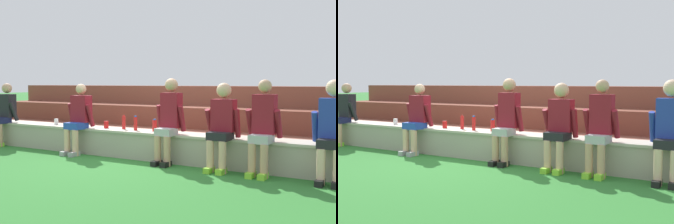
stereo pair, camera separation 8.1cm
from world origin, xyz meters
TOP-DOWN VIEW (x-y plane):
  - ground_plane at (0.00, 0.00)m, footprint 80.00×80.00m
  - stone_seating_wall at (0.00, 0.25)m, footprint 7.49×0.53m
  - brick_bleachers at (0.00, 1.99)m, footprint 10.05×2.22m
  - person_far_left at (-3.35, 0.01)m, footprint 0.52×0.53m
  - person_left_of_center at (-1.26, -0.02)m, footprint 0.54×0.53m
  - person_center at (0.64, 0.03)m, footprint 0.49×0.55m
  - person_right_of_center at (1.58, -0.04)m, footprint 0.53×0.53m
  - person_far_right at (2.21, -0.04)m, footprint 0.50×0.52m
  - person_rightmost_edge at (3.14, -0.02)m, footprint 0.54×0.54m
  - water_bottle_mid_left at (-0.15, 0.22)m, footprint 0.06×0.06m
  - water_bottle_mid_right at (-0.45, 0.28)m, footprint 0.06×0.06m
  - water_bottle_near_left at (0.21, 0.27)m, footprint 0.08×0.08m
  - plastic_cup_right_end at (-2.10, 0.26)m, footprint 0.08×0.08m
  - plastic_cup_middle at (-0.82, 0.24)m, footprint 0.09×0.09m

SIDE VIEW (x-z plane):
  - ground_plane at x=0.00m, z-range 0.00..0.00m
  - stone_seating_wall at x=0.00m, z-range 0.02..0.50m
  - brick_bleachers at x=0.00m, z-range -0.14..1.10m
  - plastic_cup_right_end at x=-2.10m, z-range 0.48..0.59m
  - plastic_cup_middle at x=-0.82m, z-range 0.48..0.61m
  - water_bottle_near_left at x=0.21m, z-range 0.47..0.69m
  - water_bottle_mid_right at x=-0.45m, z-range 0.47..0.73m
  - water_bottle_mid_left at x=-0.15m, z-range 0.47..0.73m
  - person_left_of_center at x=-1.26m, z-range 0.04..1.33m
  - person_far_left at x=-3.35m, z-range 0.04..1.34m
  - person_right_of_center at x=1.58m, z-range 0.05..1.36m
  - person_far_right at x=2.21m, z-range 0.03..1.39m
  - person_rightmost_edge at x=3.14m, z-range 0.05..1.41m
  - person_center at x=0.64m, z-range 0.04..1.43m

